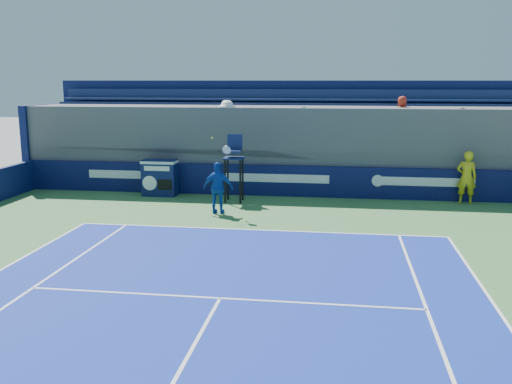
# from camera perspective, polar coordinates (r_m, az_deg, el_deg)

# --- Properties ---
(ball_person) EXTENTS (0.76, 0.56, 1.92)m
(ball_person) POSITION_cam_1_polar(r_m,az_deg,el_deg) (21.89, 20.31, 1.38)
(ball_person) COLOR gold
(ball_person) RESTS_ON apron
(back_hoarding) EXTENTS (20.40, 0.21, 1.20)m
(back_hoarding) POSITION_cam_1_polar(r_m,az_deg,el_deg) (21.98, 2.12, 1.13)
(back_hoarding) COLOR #0B1043
(back_hoarding) RESTS_ON ground
(match_clock) EXTENTS (1.33, 0.74, 1.40)m
(match_clock) POSITION_cam_1_polar(r_m,az_deg,el_deg) (22.34, -9.59, 1.51)
(match_clock) COLOR #0E1748
(match_clock) RESTS_ON ground
(umpire_chair) EXTENTS (0.71, 0.71, 2.48)m
(umpire_chair) POSITION_cam_1_polar(r_m,az_deg,el_deg) (20.82, -2.22, 3.15)
(umpire_chair) COLOR black
(umpire_chair) RESTS_ON ground
(tennis_player) EXTENTS (1.04, 0.47, 2.57)m
(tennis_player) POSITION_cam_1_polar(r_m,az_deg,el_deg) (19.05, -3.80, 0.43)
(tennis_player) COLOR #1445A9
(tennis_player) RESTS_ON apron
(stadium_seating) EXTENTS (21.00, 4.05, 4.40)m
(stadium_seating) POSITION_cam_1_polar(r_m,az_deg,el_deg) (23.83, 2.69, 4.90)
(stadium_seating) COLOR #505055
(stadium_seating) RESTS_ON ground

